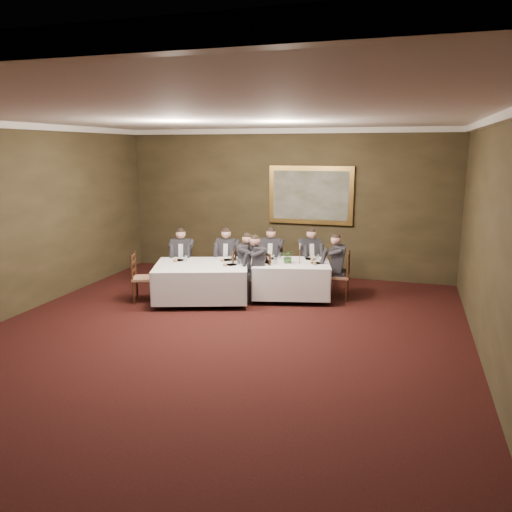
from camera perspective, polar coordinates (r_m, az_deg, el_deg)
The scene contains 27 objects.
ground at distance 7.91m, azimuth -5.58°, elevation -10.47°, with size 10.00×10.00×0.00m, color black.
ceiling at distance 7.31m, azimuth -6.17°, elevation 15.74°, with size 8.00×10.00×0.10m, color silver.
back_wall at distance 12.13m, azimuth 3.39°, elevation 6.07°, with size 8.00×0.10×3.50m, color #2E2817.
right_wall at distance 6.94m, azimuth 26.25°, elevation 0.21°, with size 0.10×10.00×3.50m, color #2E2817.
crown_molding at distance 7.31m, azimuth -6.15°, elevation 15.27°, with size 8.00×10.00×0.12m.
table_main at distance 10.28m, azimuth 4.00°, elevation -2.42°, with size 1.81×1.53×0.67m.
table_second at distance 10.14m, azimuth -6.24°, elevation -2.68°, with size 2.20×1.93×0.67m.
chair_main_backleft at distance 11.10m, azimuth 1.80°, elevation -2.18°, with size 0.45×0.43×1.00m.
diner_main_backleft at distance 11.04m, azimuth 1.79°, elevation -1.04°, with size 0.43×0.49×1.35m.
chair_main_backright at distance 11.11m, azimuth 6.09°, elevation -2.23°, with size 0.59×0.58×1.00m.
diner_main_backright at distance 11.05m, azimuth 6.13°, elevation -1.10°, with size 0.58×0.61×1.35m.
chair_main_endleft at distance 10.36m, azimuth -1.50°, elevation -3.23°, with size 0.51×0.52×1.00m.
diner_main_endleft at distance 10.30m, azimuth -1.44°, elevation -2.01°, with size 0.56×0.50×1.35m.
chair_main_endright at distance 10.38m, azimuth 9.45°, elevation -3.36°, with size 0.45×0.46×1.00m.
diner_main_endright at distance 10.33m, azimuth 9.43°, elevation -2.14°, with size 0.50×0.44×1.35m.
chair_sec_backleft at distance 11.14m, azimuth -8.39°, elevation -2.25°, with size 0.55×0.53×1.00m.
diner_sec_backleft at distance 11.08m, azimuth -8.44°, elevation -1.12°, with size 0.53×0.58×1.35m.
chair_sec_backright at distance 11.07m, azimuth -3.26°, elevation -2.24°, with size 0.48×0.46×1.00m.
diner_sec_backright at distance 11.00m, azimuth -3.29°, elevation -1.10°, with size 0.45×0.52×1.35m.
chair_sec_endright at distance 10.15m, azimuth 0.40°, elevation -3.55°, with size 0.57×0.58×1.00m.
diner_sec_endright at distance 10.09m, azimuth 0.34°, elevation -2.30°, with size 0.61×0.57×1.35m.
chair_sec_endleft at distance 10.34m, azimuth -12.72°, elevation -3.56°, with size 0.55×0.56×1.00m.
centerpiece at distance 10.09m, azimuth 3.71°, elevation -0.00°, with size 0.26×0.23×0.29m, color #2D5926.
candlestick at distance 10.12m, azimuth 5.01°, elevation 0.05°, with size 0.06×0.06×0.42m.
place_setting_table_main at distance 10.54m, azimuth 2.04°, elevation -0.10°, with size 0.33×0.31×0.14m.
place_setting_table_second at distance 10.48m, azimuth -8.51°, elevation -0.30°, with size 0.33×0.31×0.14m.
painting at distance 11.91m, azimuth 6.26°, elevation 6.91°, with size 2.00×0.09×1.36m.
Camera 1 is at (2.86, -6.72, 3.04)m, focal length 35.00 mm.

